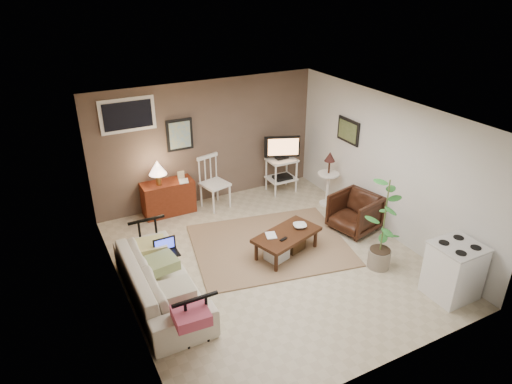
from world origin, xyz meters
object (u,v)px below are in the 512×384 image
spindle_chair (214,184)px  side_table (329,172)px  armchair (355,211)px  sofa (160,274)px  coffee_table (286,242)px  potted_plant (384,222)px  stove (454,270)px  tv_stand (282,163)px  red_console (167,195)px

spindle_chair → side_table: 2.22m
side_table → armchair: (-0.15, -1.03, -0.31)m
sofa → side_table: (3.75, 1.31, 0.26)m
spindle_chair → sofa: bearing=-128.0°
coffee_table → side_table: bearing=35.4°
potted_plant → stove: 1.16m
armchair → stove: 2.08m
spindle_chair → stove: bearing=-64.5°
armchair → tv_stand: bearing=176.7°
side_table → armchair: size_ratio=1.47×
spindle_chair → tv_stand: size_ratio=0.85×
spindle_chair → stove: 4.49m
red_console → potted_plant: bearing=-53.6°
tv_stand → potted_plant: bearing=-90.3°
red_console → side_table: bearing=-20.8°
coffee_table → red_console: 2.59m
tv_stand → potted_plant: (-0.02, -3.05, 0.17)m
spindle_chair → potted_plant: 3.41m
red_console → potted_plant: (2.38, -3.22, 0.43)m
coffee_table → spindle_chair: size_ratio=1.20×
sofa → armchair: bearing=-85.7°
red_console → side_table: size_ratio=1.01×
side_table → potted_plant: potted_plant is taller
sofa → spindle_chair: spindle_chair is taller
stove → side_table: bearing=88.6°
coffee_table → side_table: side_table is taller
potted_plant → spindle_chair: bearing=115.9°
coffee_table → sofa: sofa is taller
sofa → stove: bearing=-116.2°
armchair → potted_plant: size_ratio=0.49×
spindle_chair → armchair: (1.85, -1.97, -0.11)m
coffee_table → armchair: bearing=4.9°
sofa → potted_plant: bearing=-104.1°
sofa → potted_plant: size_ratio=1.43×
coffee_table → stove: bearing=-51.5°
side_table → potted_plant: size_ratio=0.73×
sofa → side_table: 3.98m
coffee_table → side_table: size_ratio=1.12×
coffee_table → stove: 2.51m
coffee_table → armchair: armchair is taller
red_console → tv_stand: 2.41m
sofa → armchair: sofa is taller
stove → red_console: bearing=123.8°
coffee_table → red_console: bearing=119.2°
coffee_table → potted_plant: bearing=-40.8°
coffee_table → potted_plant: 1.58m
red_console → spindle_chair: (0.89, -0.17, 0.10)m
armchair → stove: size_ratio=0.89×
red_console → armchair: (2.74, -2.13, -0.01)m
side_table → stove: size_ratio=1.31×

